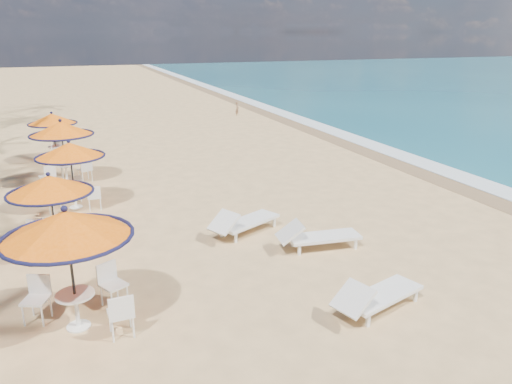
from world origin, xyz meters
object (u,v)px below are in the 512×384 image
(station_0, at_px, (70,239))
(lounger_mid, at_px, (316,236))
(station_1, at_px, (50,192))
(lounger_far, at_px, (243,222))
(lounger_near, at_px, (376,296))
(station_4, at_px, (53,123))
(station_3, at_px, (62,136))
(station_2, at_px, (71,158))

(station_0, height_order, lounger_mid, station_0)
(station_1, xyz_separation_m, lounger_far, (4.76, -0.45, -1.26))
(station_1, relative_size, lounger_near, 0.96)
(station_4, bearing_deg, lounger_far, -66.30)
(station_3, relative_size, lounger_far, 1.04)
(lounger_far, bearing_deg, station_1, 148.91)
(station_0, relative_size, station_1, 1.14)
(station_1, bearing_deg, lounger_near, -41.34)
(station_2, distance_m, station_4, 6.83)
(station_3, bearing_deg, station_1, -93.13)
(lounger_far, bearing_deg, station_4, 87.95)
(station_2, bearing_deg, station_4, 94.45)
(station_2, xyz_separation_m, lounger_mid, (5.62, -5.56, -1.24))
(lounger_mid, bearing_deg, station_1, 168.55)
(station_1, relative_size, station_4, 1.01)
(station_3, distance_m, station_4, 3.76)
(station_1, xyz_separation_m, lounger_mid, (6.18, -2.03, -1.27))
(station_0, relative_size, lounger_far, 1.07)
(lounger_far, bearing_deg, lounger_near, -102.55)
(station_2, relative_size, lounger_mid, 0.99)
(station_0, relative_size, lounger_mid, 1.10)
(lounger_mid, bearing_deg, station_2, 142.08)
(station_4, distance_m, lounger_near, 16.61)
(station_2, height_order, lounger_near, station_2)
(station_0, relative_size, station_2, 1.11)
(lounger_far, bearing_deg, lounger_mid, -74.02)
(station_0, bearing_deg, lounger_mid, 14.98)
(station_1, height_order, station_3, station_3)
(lounger_near, relative_size, lounger_mid, 1.00)
(station_0, bearing_deg, lounger_far, 35.63)
(lounger_near, distance_m, lounger_far, 4.84)
(station_2, distance_m, lounger_far, 5.91)
(lounger_near, xyz_separation_m, lounger_far, (-1.11, 4.71, 0.01))
(station_2, bearing_deg, station_0, -91.46)
(station_4, height_order, lounger_near, station_4)
(lounger_near, bearing_deg, station_4, 93.58)
(station_1, distance_m, station_2, 3.57)
(lounger_mid, bearing_deg, lounger_near, -88.91)
(station_2, bearing_deg, lounger_near, -58.58)
(station_2, height_order, station_4, station_2)
(station_0, height_order, station_3, station_0)
(station_3, bearing_deg, station_4, 95.10)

